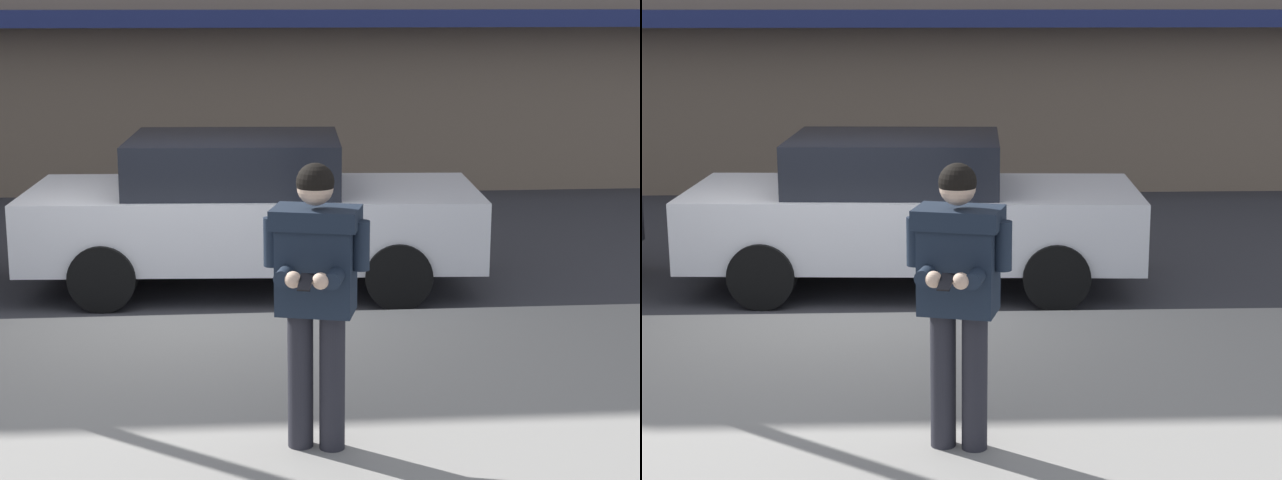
{
  "view_description": "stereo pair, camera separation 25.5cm",
  "coord_description": "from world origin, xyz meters",
  "views": [
    {
      "loc": [
        0.57,
        -9.38,
        2.9
      ],
      "look_at": [
        1.08,
        -3.23,
        1.49
      ],
      "focal_mm": 60.0,
      "sensor_mm": 36.0,
      "label": 1
    },
    {
      "loc": [
        0.82,
        -9.4,
        2.9
      ],
      "look_at": [
        1.08,
        -3.23,
        1.49
      ],
      "focal_mm": 60.0,
      "sensor_mm": 36.0,
      "label": 2
    }
  ],
  "objects": [
    {
      "name": "ground_plane",
      "position": [
        0.0,
        0.0,
        0.0
      ],
      "size": [
        80.0,
        80.0,
        0.0
      ],
      "primitive_type": "plane",
      "color": "#333338"
    },
    {
      "name": "sidewalk",
      "position": [
        1.0,
        -2.85,
        0.07
      ],
      "size": [
        32.0,
        5.3,
        0.14
      ],
      "primitive_type": "cube",
      "color": "gray",
      "rests_on": "ground"
    },
    {
      "name": "curb_paint_line",
      "position": [
        1.0,
        0.05,
        0.0
      ],
      "size": [
        28.0,
        0.12,
        0.01
      ],
      "primitive_type": "cube",
      "color": "silver",
      "rests_on": "ground"
    },
    {
      "name": "parked_sedan_mid",
      "position": [
        0.73,
        1.25,
        0.79
      ],
      "size": [
        4.59,
        2.12,
        1.54
      ],
      "color": "silver",
      "rests_on": "ground"
    },
    {
      "name": "man_texting_on_phone",
      "position": [
        1.06,
        -3.16,
        1.25
      ],
      "size": [
        0.63,
        0.64,
        1.81
      ],
      "color": "#23232B",
      "rests_on": "sidewalk"
    }
  ]
}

